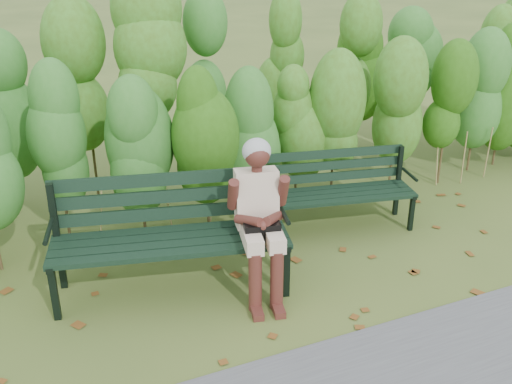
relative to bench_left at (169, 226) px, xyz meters
name	(u,v)px	position (x,y,z in m)	size (l,w,h in m)	color
ground	(271,282)	(0.83, -0.32, -0.59)	(80.00, 80.00, 0.00)	#405221
hedge_band	(200,97)	(0.83, 1.55, 0.67)	(11.04, 1.67, 2.42)	#47381E
leaf_litter	(250,301)	(0.53, -0.52, -0.59)	(5.13, 2.29, 0.01)	brown
bench_left	(169,226)	(0.00, 0.00, 0.00)	(2.11, 1.11, 1.01)	black
bench_right	(334,185)	(1.91, 0.44, -0.12)	(1.69, 0.85, 0.81)	black
seated_woman	(259,209)	(0.68, -0.37, 0.19)	(0.55, 0.81, 1.37)	beige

